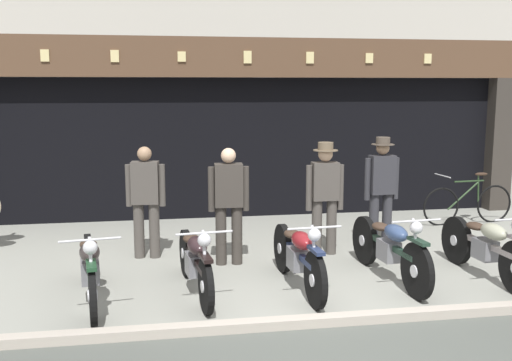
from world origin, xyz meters
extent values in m
cube|color=gray|center=(0.00, 5.00, -0.04)|extent=(22.59, 10.00, 0.08)
cube|color=#AAA193|center=(0.00, 0.08, 0.01)|extent=(22.59, 0.16, 0.18)
cube|color=black|center=(0.00, 7.30, 1.30)|extent=(9.74, 4.00, 2.60)
cube|color=#332D28|center=(5.08, 5.18, 1.30)|extent=(0.44, 0.36, 2.60)
cube|color=#23282D|center=(0.00, 5.55, 1.43)|extent=(9.32, 0.03, 2.18)
cube|color=brown|center=(0.00, 5.12, 2.95)|extent=(10.59, 0.24, 0.70)
cube|color=#DBC684|center=(-3.43, 4.99, 2.95)|extent=(0.14, 0.03, 0.20)
cube|color=#DBC684|center=(-2.28, 4.99, 2.95)|extent=(0.14, 0.03, 0.20)
cube|color=#DBC684|center=(-1.15, 4.99, 2.95)|extent=(0.14, 0.03, 0.17)
cube|color=#DBC684|center=(0.01, 4.99, 2.95)|extent=(0.14, 0.03, 0.22)
cube|color=#DBC684|center=(1.14, 4.99, 2.95)|extent=(0.14, 0.03, 0.21)
cube|color=#DBC684|center=(2.26, 4.99, 2.95)|extent=(0.14, 0.03, 0.18)
cube|color=#DBC684|center=(3.40, 4.99, 2.95)|extent=(0.14, 0.03, 0.18)
cylinder|color=black|center=(-2.30, 0.49, 0.31)|extent=(0.15, 0.62, 0.62)
cylinder|color=silver|center=(-2.30, 0.49, 0.31)|extent=(0.12, 0.15, 0.14)
cylinder|color=black|center=(-2.50, 1.87, 0.31)|extent=(0.16, 0.62, 0.62)
cylinder|color=silver|center=(-2.50, 1.87, 0.31)|extent=(0.13, 0.15, 0.14)
cube|color=#1C3E25|center=(-2.40, 1.18, 0.43)|extent=(0.25, 1.28, 0.07)
cube|color=slate|center=(-2.40, 1.18, 0.36)|extent=(0.24, 0.34, 0.26)
ellipsoid|color=#2A2422|center=(-2.38, 1.01, 0.63)|extent=(0.28, 0.49, 0.20)
ellipsoid|color=#38281E|center=(-2.43, 1.43, 0.61)|extent=(0.24, 0.32, 0.10)
cube|color=#1C3E25|center=(-2.30, 0.49, 0.64)|extent=(0.15, 0.37, 0.04)
sphere|color=silver|center=(-2.31, 0.55, 0.81)|extent=(0.15, 0.15, 0.15)
cylinder|color=silver|center=(-2.31, 0.55, 0.89)|extent=(0.62, 0.11, 0.02)
cylinder|color=silver|center=(-2.31, 0.53, 0.60)|extent=(0.07, 0.27, 0.61)
cylinder|color=black|center=(-1.12, 0.60, 0.30)|extent=(0.14, 0.61, 0.61)
cylinder|color=silver|center=(-1.12, 0.60, 0.30)|extent=(0.11, 0.14, 0.13)
cylinder|color=black|center=(-1.28, 1.93, 0.30)|extent=(0.15, 0.61, 0.61)
cylinder|color=silver|center=(-1.28, 1.93, 0.30)|extent=(0.12, 0.15, 0.13)
cube|color=black|center=(-1.20, 1.27, 0.42)|extent=(0.21, 1.24, 0.07)
cube|color=slate|center=(-1.20, 1.27, 0.35)|extent=(0.23, 0.34, 0.26)
ellipsoid|color=black|center=(-1.18, 1.11, 0.62)|extent=(0.27, 0.48, 0.20)
ellipsoid|color=#38281E|center=(-1.23, 1.51, 0.60)|extent=(0.23, 0.32, 0.10)
cube|color=black|center=(-1.12, 0.60, 0.63)|extent=(0.14, 0.37, 0.04)
sphere|color=silver|center=(-1.13, 0.66, 0.80)|extent=(0.15, 0.15, 0.15)
cylinder|color=silver|center=(-1.13, 0.66, 0.88)|extent=(0.62, 0.09, 0.02)
cylinder|color=silver|center=(-1.13, 0.64, 0.59)|extent=(0.06, 0.24, 0.62)
cylinder|color=black|center=(0.08, 0.56, 0.32)|extent=(0.11, 0.65, 0.64)
cylinder|color=silver|center=(0.08, 0.56, 0.32)|extent=(0.11, 0.15, 0.14)
cylinder|color=black|center=(0.00, 1.89, 0.32)|extent=(0.12, 0.65, 0.64)
cylinder|color=silver|center=(0.00, 1.89, 0.32)|extent=(0.12, 0.15, 0.14)
cube|color=#212C4E|center=(0.04, 1.22, 0.44)|extent=(0.15, 1.23, 0.07)
cube|color=slate|center=(0.04, 1.22, 0.37)|extent=(0.22, 0.33, 0.26)
ellipsoid|color=maroon|center=(0.05, 1.06, 0.64)|extent=(0.25, 0.47, 0.20)
ellipsoid|color=#38281E|center=(0.03, 1.46, 0.62)|extent=(0.22, 0.31, 0.10)
cube|color=#212C4E|center=(0.08, 0.56, 0.66)|extent=(0.12, 0.37, 0.04)
sphere|color=silver|center=(0.08, 0.62, 0.82)|extent=(0.15, 0.15, 0.15)
cylinder|color=silver|center=(0.08, 0.62, 0.90)|extent=(0.62, 0.06, 0.02)
cylinder|color=silver|center=(0.08, 0.60, 0.61)|extent=(0.05, 0.26, 0.61)
cylinder|color=black|center=(1.32, 0.64, 0.33)|extent=(0.13, 0.67, 0.67)
cylinder|color=silver|center=(1.32, 0.64, 0.33)|extent=(0.11, 0.16, 0.15)
cylinder|color=black|center=(1.20, 2.05, 0.33)|extent=(0.14, 0.67, 0.67)
cylinder|color=silver|center=(1.20, 2.05, 0.33)|extent=(0.12, 0.16, 0.15)
cube|color=#20372A|center=(1.26, 1.35, 0.45)|extent=(0.18, 1.31, 0.07)
cube|color=slate|center=(1.26, 1.35, 0.38)|extent=(0.23, 0.34, 0.26)
ellipsoid|color=navy|center=(1.27, 1.18, 0.65)|extent=(0.26, 0.48, 0.20)
ellipsoid|color=#38281E|center=(1.24, 1.60, 0.63)|extent=(0.22, 0.32, 0.10)
cube|color=#20372A|center=(1.32, 0.64, 0.69)|extent=(0.13, 0.37, 0.04)
sphere|color=silver|center=(1.31, 0.70, 0.83)|extent=(0.15, 0.15, 0.15)
cylinder|color=silver|center=(1.31, 0.70, 0.91)|extent=(0.62, 0.08, 0.02)
cylinder|color=silver|center=(1.31, 0.68, 0.62)|extent=(0.06, 0.25, 0.62)
cylinder|color=black|center=(2.46, 1.86, 0.33)|extent=(0.12, 0.66, 0.66)
cylinder|color=silver|center=(2.46, 1.86, 0.33)|extent=(0.12, 0.15, 0.15)
cube|color=gray|center=(2.50, 1.20, 0.45)|extent=(0.14, 1.21, 0.07)
cube|color=slate|center=(2.50, 1.20, 0.38)|extent=(0.22, 0.33, 0.26)
ellipsoid|color=#A2A38A|center=(2.51, 1.05, 0.65)|extent=(0.25, 0.47, 0.20)
ellipsoid|color=#38281E|center=(2.48, 1.44, 0.63)|extent=(0.22, 0.31, 0.10)
cylinder|color=#47423D|center=(-1.68, 2.85, 0.41)|extent=(0.15, 0.15, 0.81)
cylinder|color=#47423D|center=(-1.90, 2.88, 0.41)|extent=(0.15, 0.15, 0.81)
cube|color=#47423D|center=(-1.79, 2.86, 1.09)|extent=(0.41, 0.27, 0.60)
cube|color=white|center=(-1.77, 2.97, 1.17)|extent=(0.14, 0.04, 0.34)
cube|color=brown|center=(-1.77, 2.99, 1.15)|extent=(0.05, 0.02, 0.31)
cylinder|color=#47423D|center=(-1.56, 2.83, 1.06)|extent=(0.09, 0.09, 0.60)
cylinder|color=#47423D|center=(-2.02, 2.89, 1.06)|extent=(0.09, 0.09, 0.60)
sphere|color=#9E7A5B|center=(-1.79, 2.86, 1.51)|extent=(0.20, 0.20, 0.20)
cylinder|color=#38332D|center=(-0.55, 2.34, 0.42)|extent=(0.15, 0.15, 0.84)
cylinder|color=#38332D|center=(-0.77, 2.35, 0.42)|extent=(0.15, 0.15, 0.84)
cube|color=#38332D|center=(-0.66, 2.35, 1.11)|extent=(0.39, 0.24, 0.59)
cube|color=silver|center=(-0.66, 2.46, 1.18)|extent=(0.14, 0.03, 0.33)
cube|color=brown|center=(-0.66, 2.48, 1.17)|extent=(0.05, 0.01, 0.31)
cylinder|color=#38332D|center=(-0.43, 2.34, 1.06)|extent=(0.09, 0.09, 0.61)
cylinder|color=#38332D|center=(-0.90, 2.36, 1.06)|extent=(0.09, 0.09, 0.61)
sphere|color=beige|center=(-0.66, 2.35, 1.52)|extent=(0.20, 0.20, 0.20)
cylinder|color=#47423D|center=(0.88, 2.61, 0.42)|extent=(0.15, 0.15, 0.83)
cylinder|color=#47423D|center=(0.66, 2.61, 0.42)|extent=(0.15, 0.15, 0.83)
cube|color=#47423D|center=(0.77, 2.61, 1.09)|extent=(0.38, 0.22, 0.55)
cube|color=silver|center=(0.77, 2.72, 1.15)|extent=(0.14, 0.02, 0.31)
cube|color=black|center=(0.77, 2.73, 1.14)|extent=(0.05, 0.01, 0.29)
cylinder|color=#47423D|center=(1.01, 2.60, 0.99)|extent=(0.09, 0.09, 0.66)
cylinder|color=#47423D|center=(0.54, 2.61, 0.99)|extent=(0.09, 0.09, 0.66)
sphere|color=tan|center=(0.77, 2.61, 1.48)|extent=(0.21, 0.21, 0.21)
cylinder|color=brown|center=(0.77, 2.61, 1.54)|extent=(0.36, 0.36, 0.01)
cylinder|color=brown|center=(0.77, 2.61, 1.59)|extent=(0.22, 0.22, 0.12)
cylinder|color=#2D2D33|center=(1.90, 3.00, 0.41)|extent=(0.15, 0.15, 0.82)
cylinder|color=#2D2D33|center=(1.68, 2.99, 0.41)|extent=(0.15, 0.15, 0.82)
cube|color=#2D2D33|center=(1.79, 3.00, 1.10)|extent=(0.39, 0.24, 0.60)
cube|color=silver|center=(1.78, 3.11, 1.17)|extent=(0.14, 0.03, 0.33)
cube|color=#47234C|center=(1.78, 3.12, 1.16)|extent=(0.05, 0.02, 0.31)
cylinder|color=#2D2D33|center=(2.02, 3.01, 1.04)|extent=(0.09, 0.09, 0.64)
cylinder|color=#2D2D33|center=(1.55, 2.98, 1.04)|extent=(0.09, 0.09, 0.64)
sphere|color=#9E7A5B|center=(1.79, 3.00, 1.51)|extent=(0.20, 0.20, 0.20)
cylinder|color=#4C4238|center=(1.79, 3.00, 1.57)|extent=(0.35, 0.35, 0.01)
cylinder|color=#4C4238|center=(1.79, 3.00, 1.62)|extent=(0.21, 0.21, 0.11)
cube|color=beige|center=(2.12, 5.40, 1.59)|extent=(0.73, 0.02, 1.08)
cube|color=#232328|center=(2.12, 5.39, 2.03)|extent=(0.73, 0.01, 0.20)
torus|color=black|center=(3.32, 4.02, 0.33)|extent=(0.70, 0.09, 0.70)
torus|color=black|center=(4.39, 4.11, 0.33)|extent=(0.70, 0.09, 0.70)
cylinder|color=#23381E|center=(3.75, 4.06, 0.51)|extent=(0.60, 0.08, 0.50)
cylinder|color=#23381E|center=(3.86, 4.06, 0.77)|extent=(0.59, 0.08, 0.03)
cylinder|color=#23381E|center=(4.05, 4.08, 0.63)|extent=(0.06, 0.03, 0.52)
ellipsoid|color=#332319|center=(4.09, 4.08, 0.89)|extent=(0.25, 0.14, 0.06)
cylinder|color=silver|center=(3.32, 4.02, 0.89)|extent=(0.06, 0.50, 0.02)
camera|label=1|loc=(-1.60, -5.49, 2.44)|focal=41.28mm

